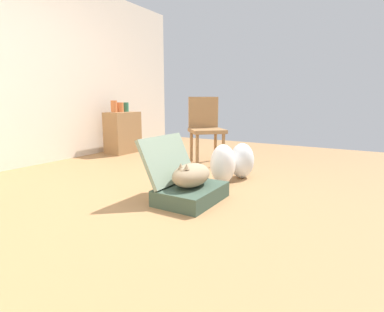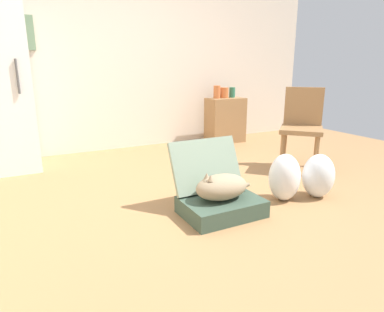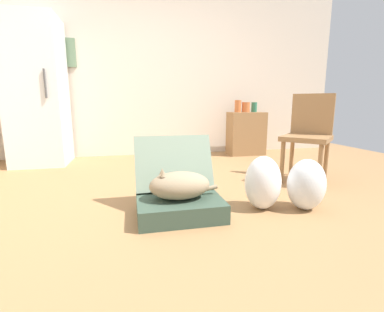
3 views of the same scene
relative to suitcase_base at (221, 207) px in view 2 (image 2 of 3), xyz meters
The scene contains 12 objects.
ground_plane 0.41m from the suitcase_base, 95.82° to the left, with size 7.68×7.68×0.00m, color #9E7247.
wall_back 2.94m from the suitcase_base, 90.93° to the left, with size 6.40×0.15×2.60m.
suitcase_base is the anchor object (origin of this frame).
suitcase_lid 0.38m from the suitcase_base, 90.00° to the left, with size 0.62×0.45×0.04m, color gray.
cat 0.17m from the suitcase_base, behind, with size 0.52×0.28×0.23m.
plastic_bag_white 0.67m from the suitcase_base, ahead, with size 0.28×0.27×0.42m, color white.
plastic_bag_clear 0.99m from the suitcase_base, ahead, with size 0.30×0.27×0.40m, color silver.
side_table 2.72m from the suitcase_base, 56.41° to the left, with size 0.57×0.33×0.68m, color olive.
vase_tall 2.75m from the suitcase_base, 59.35° to the left, with size 0.10×0.10×0.19m, color #CC6B38.
vase_short 2.91m from the suitcase_base, 54.47° to the left, with size 0.09×0.09×0.16m, color #2D7051.
vase_round 2.83m from the suitcase_base, 56.93° to the left, with size 0.13×0.13×0.16m, color #CC6B38.
chair 1.71m from the suitcase_base, 24.32° to the left, with size 0.65×0.65×0.92m.
Camera 2 is at (-1.32, -2.51, 1.16)m, focal length 31.50 mm.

